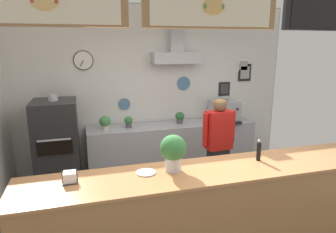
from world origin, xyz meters
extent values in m
cube|color=#9E9E99|center=(0.00, 2.31, 1.51)|extent=(5.09, 0.12, 3.02)
cube|color=silver|center=(0.00, 2.25, 1.51)|extent=(5.05, 0.01, 2.98)
cylinder|color=black|center=(-1.25, 2.23, 2.07)|extent=(0.33, 0.02, 0.33)
cylinder|color=white|center=(-1.25, 2.22, 2.07)|extent=(0.30, 0.01, 0.30)
cube|color=black|center=(-1.28, 2.21, 2.02)|extent=(0.07, 0.01, 0.10)
cylinder|color=teal|center=(-0.58, 2.23, 1.28)|extent=(0.21, 0.02, 0.21)
cylinder|color=teal|center=(0.55, 2.23, 1.62)|extent=(0.26, 0.02, 0.26)
cube|color=black|center=(1.40, 2.23, 1.48)|extent=(0.23, 0.02, 0.27)
cube|color=#383838|center=(1.40, 2.22, 1.48)|extent=(0.17, 0.01, 0.19)
cube|color=black|center=(1.83, 2.23, 1.79)|extent=(0.27, 0.02, 0.34)
cube|color=#999999|center=(1.83, 2.22, 1.79)|extent=(0.20, 0.01, 0.24)
cube|color=white|center=(1.78, 2.23, 1.93)|extent=(0.25, 0.02, 0.25)
cube|color=#999999|center=(1.78, 2.22, 1.93)|extent=(0.18, 0.01, 0.18)
cube|color=#B7BABF|center=(0.36, 2.09, 2.10)|extent=(0.88, 0.33, 0.20)
cube|color=#B7BABF|center=(0.36, 2.13, 2.59)|extent=(0.24, 0.24, 0.77)
cube|color=#9E754C|center=(-1.56, -0.20, 2.70)|extent=(1.43, 0.05, 0.40)
cube|color=#F2E5C6|center=(-1.56, -0.22, 2.70)|extent=(1.29, 0.01, 0.36)
ellipsoid|color=#E5BC70|center=(-1.56, -0.24, 2.71)|extent=(0.23, 0.04, 0.16)
cube|color=#B74233|center=(-1.56, -0.24, 2.71)|extent=(0.22, 0.01, 0.04)
cube|color=#9E754C|center=(0.00, -0.20, 2.70)|extent=(1.43, 0.05, 0.40)
cube|color=#F2E5C6|center=(0.00, -0.22, 2.70)|extent=(1.29, 0.01, 0.36)
ellipsoid|color=#DBAD60|center=(0.00, -0.24, 2.71)|extent=(0.23, 0.04, 0.16)
cube|color=#51843D|center=(0.00, -0.24, 2.71)|extent=(0.22, 0.01, 0.04)
cube|color=#B77F4C|center=(0.00, -0.49, 0.53)|extent=(3.94, 0.65, 1.07)
cube|color=#CF8550|center=(0.00, -0.49, 1.08)|extent=(4.02, 0.68, 0.03)
cube|color=#A3A5AD|center=(0.24, 1.91, 0.46)|extent=(3.04, 0.59, 0.93)
cube|color=gray|center=(0.24, 1.91, 0.17)|extent=(2.88, 0.54, 0.02)
cube|color=#232326|center=(-1.73, 1.67, 0.75)|extent=(0.66, 0.71, 1.51)
cube|color=black|center=(-1.73, 1.31, 0.87)|extent=(0.49, 0.02, 0.20)
cube|color=#B7BABF|center=(-1.73, 1.29, 1.00)|extent=(0.46, 0.02, 0.02)
cylinder|color=#B7BABF|center=(-1.73, 1.67, 1.56)|extent=(0.14, 0.14, 0.10)
cube|color=#232328|center=(0.61, 0.78, 0.41)|extent=(0.30, 0.23, 0.82)
cube|color=red|center=(0.61, 0.78, 1.11)|extent=(0.39, 0.25, 0.57)
cylinder|color=red|center=(0.84, 0.80, 1.14)|extent=(0.08, 0.08, 0.49)
cylinder|color=red|center=(0.38, 0.76, 1.14)|extent=(0.08, 0.08, 0.49)
sphere|color=brown|center=(0.61, 0.78, 1.48)|extent=(0.19, 0.19, 0.19)
ellipsoid|color=olive|center=(0.61, 0.78, 1.52)|extent=(0.18, 0.18, 0.11)
cube|color=#A3A5AD|center=(1.25, 1.89, 1.12)|extent=(0.46, 0.46, 0.39)
cylinder|color=#4C4C51|center=(1.15, 1.64, 1.10)|extent=(0.06, 0.06, 0.06)
cube|color=black|center=(1.25, 1.63, 0.95)|extent=(0.41, 0.10, 0.04)
sphere|color=black|center=(1.38, 1.65, 1.20)|extent=(0.04, 0.04, 0.04)
cylinder|color=#4C4C51|center=(0.38, 1.95, 0.97)|extent=(0.12, 0.12, 0.08)
ellipsoid|color=#2D6638|center=(0.38, 1.95, 1.06)|extent=(0.16, 0.16, 0.15)
cylinder|color=#4C4C51|center=(-0.56, 1.91, 0.97)|extent=(0.10, 0.10, 0.09)
ellipsoid|color=#387A3D|center=(-0.56, 1.91, 1.06)|extent=(0.14, 0.14, 0.13)
cylinder|color=beige|center=(-0.96, 1.89, 0.97)|extent=(0.13, 0.13, 0.08)
ellipsoid|color=#47894C|center=(-0.96, 1.89, 1.07)|extent=(0.20, 0.20, 0.18)
cylinder|color=black|center=(0.52, -0.40, 1.20)|extent=(0.05, 0.05, 0.20)
sphere|color=gray|center=(0.52, -0.40, 1.32)|extent=(0.04, 0.04, 0.04)
cube|color=#262628|center=(-1.46, -0.40, 1.10)|extent=(0.13, 0.13, 0.01)
cylinder|color=#262628|center=(-1.53, -0.40, 1.16)|extent=(0.01, 0.01, 0.12)
cylinder|color=#262628|center=(-1.40, -0.40, 1.16)|extent=(0.01, 0.01, 0.12)
cube|color=white|center=(-1.46, -0.40, 1.15)|extent=(0.11, 0.11, 0.10)
cylinder|color=white|center=(-0.74, -0.39, 1.10)|extent=(0.20, 0.20, 0.01)
cylinder|color=silver|center=(-0.46, -0.41, 1.17)|extent=(0.17, 0.17, 0.15)
cylinder|color=gray|center=(-0.46, -0.41, 1.13)|extent=(0.15, 0.15, 0.05)
ellipsoid|color=#387A3D|center=(-0.46, -0.41, 1.34)|extent=(0.26, 0.26, 0.26)
camera|label=1|loc=(-1.30, -3.13, 2.36)|focal=32.25mm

